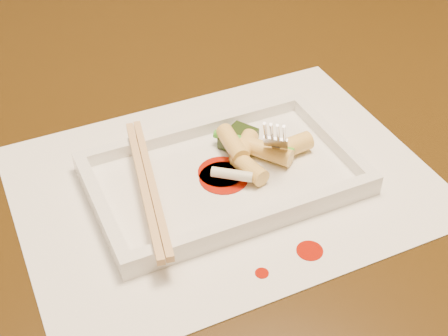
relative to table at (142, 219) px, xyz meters
name	(u,v)px	position (x,y,z in m)	size (l,w,h in m)	color
table	(142,219)	(0.00, 0.00, 0.00)	(1.40, 0.90, 0.75)	black
placemat	(224,182)	(0.06, -0.09, 0.10)	(0.40, 0.30, 0.00)	white
sauce_splatter_a	(310,251)	(0.09, -0.20, 0.10)	(0.02, 0.02, 0.00)	#9F1204
sauce_splatter_b	(262,273)	(0.04, -0.21, 0.10)	(0.01, 0.01, 0.00)	#9F1204
plate_base	(224,179)	(0.06, -0.09, 0.11)	(0.26, 0.16, 0.01)	white
plate_rim_far	(195,129)	(0.06, -0.01, 0.12)	(0.26, 0.01, 0.01)	white
plate_rim_near	(259,219)	(0.06, -0.16, 0.12)	(0.26, 0.01, 0.01)	white
plate_rim_left	(101,207)	(-0.06, -0.09, 0.12)	(0.01, 0.14, 0.01)	white
plate_rim_right	(332,138)	(0.19, -0.09, 0.12)	(0.01, 0.14, 0.01)	white
veg_piece	(238,138)	(0.10, -0.05, 0.12)	(0.04, 0.03, 0.01)	black
scallion_white	(232,174)	(0.07, -0.10, 0.12)	(0.01, 0.01, 0.04)	#EAEACC
scallion_green	(253,143)	(0.11, -0.07, 0.12)	(0.01, 0.01, 0.09)	#2C9518
chopstick_a	(144,186)	(-0.02, -0.09, 0.13)	(0.01, 0.19, 0.01)	tan
chopstick_b	(152,183)	(-0.01, -0.09, 0.13)	(0.01, 0.19, 0.01)	tan
fork	(282,87)	(0.13, -0.07, 0.18)	(0.09, 0.10, 0.14)	silver
sauce_blob_0	(222,172)	(0.06, -0.08, 0.11)	(0.05, 0.05, 0.00)	#9F1204
sauce_blob_1	(224,178)	(0.06, -0.09, 0.11)	(0.05, 0.05, 0.00)	#9F1204
rice_cake_0	(249,168)	(0.09, -0.10, 0.12)	(0.02, 0.02, 0.04)	#FADD75
rice_cake_1	(269,152)	(0.12, -0.08, 0.12)	(0.02, 0.02, 0.05)	#FADD75
rice_cake_2	(232,144)	(0.09, -0.06, 0.13)	(0.02, 0.02, 0.05)	#FADD75
rice_cake_3	(244,147)	(0.10, -0.07, 0.12)	(0.02, 0.02, 0.04)	#FADD75
rice_cake_4	(290,147)	(0.14, -0.08, 0.12)	(0.02, 0.02, 0.05)	#FADD75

